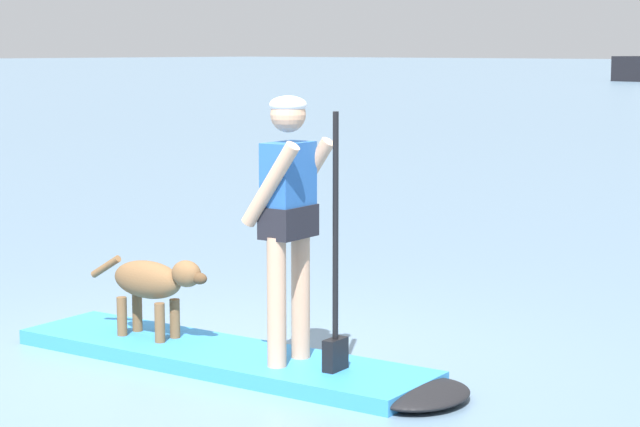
# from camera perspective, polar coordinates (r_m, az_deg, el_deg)

# --- Properties ---
(ground_plane) EXTENTS (400.00, 400.00, 0.00)m
(ground_plane) POSITION_cam_1_polar(r_m,az_deg,el_deg) (7.88, -4.87, -7.26)
(ground_plane) COLOR slate
(paddleboard) EXTENTS (3.36, 1.15, 0.10)m
(paddleboard) POSITION_cam_1_polar(r_m,az_deg,el_deg) (7.73, -3.55, -7.16)
(paddleboard) COLOR #338CD8
(paddleboard) RESTS_ON ground_plane
(person_paddler) EXTENTS (0.64, 0.52, 1.68)m
(person_paddler) POSITION_cam_1_polar(r_m,az_deg,el_deg) (7.32, -1.43, 0.15)
(person_paddler) COLOR tan
(person_paddler) RESTS_ON paddleboard
(dog) EXTENTS (1.04, 0.29, 0.57)m
(dog) POSITION_cam_1_polar(r_m,az_deg,el_deg) (8.13, -8.07, -3.34)
(dog) COLOR brown
(dog) RESTS_ON paddleboard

